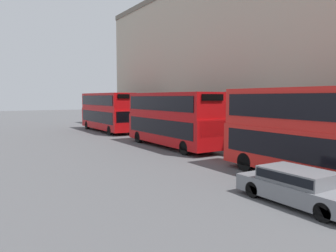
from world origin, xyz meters
name	(u,v)px	position (x,y,z in m)	size (l,w,h in m)	color
bus_leading	(323,131)	(1.60, 4.39, 2.44)	(2.59, 10.56, 4.43)	red
bus_second_in_queue	(171,117)	(1.60, 17.38, 2.39)	(2.59, 10.31, 4.33)	#B20C0F
bus_third_in_queue	(107,110)	(1.60, 31.42, 2.44)	(2.59, 10.80, 4.43)	#B20C0F
car_dark_sedan	(299,186)	(-1.80, 3.06, 0.70)	(1.86, 4.73, 1.31)	slate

